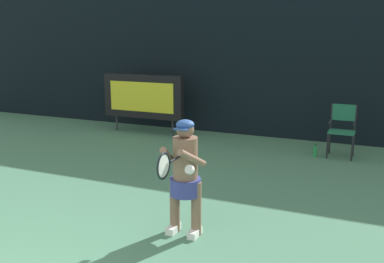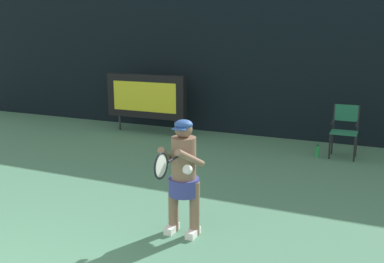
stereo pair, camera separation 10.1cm
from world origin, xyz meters
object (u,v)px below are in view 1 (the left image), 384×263
at_px(scoreboard, 143,97).
at_px(tennis_player, 185,173).
at_px(tennis_racket, 164,165).
at_px(water_bottle, 315,151).
at_px(umpire_chair, 342,127).

bearing_deg(scoreboard, tennis_player, -55.27).
xyz_separation_m(scoreboard, tennis_racket, (3.38, -5.44, 0.12)).
xyz_separation_m(water_bottle, tennis_racket, (-1.00, -4.90, 0.94)).
xyz_separation_m(water_bottle, tennis_player, (-1.01, -4.33, 0.69)).
bearing_deg(scoreboard, tennis_racket, -58.12).
relative_size(scoreboard, tennis_racket, 3.65).
height_order(umpire_chair, tennis_racket, tennis_racket).
distance_m(scoreboard, tennis_player, 5.93).
height_order(scoreboard, tennis_racket, scoreboard).
xyz_separation_m(umpire_chair, tennis_racket, (-1.49, -5.13, 0.45)).
bearing_deg(tennis_player, scoreboard, 124.73).
bearing_deg(tennis_player, water_bottle, 76.88).
height_order(tennis_player, tennis_racket, tennis_player).
distance_m(umpire_chair, tennis_racket, 5.36).
relative_size(umpire_chair, tennis_racket, 1.79).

